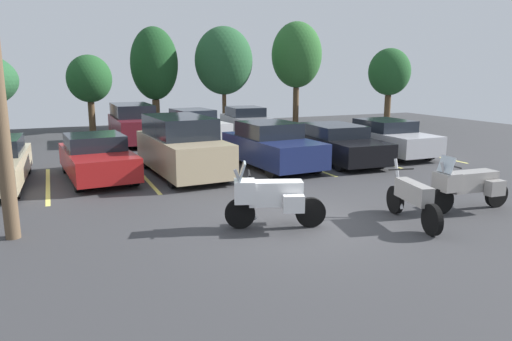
% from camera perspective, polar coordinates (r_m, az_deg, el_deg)
% --- Properties ---
extents(ground, '(44.00, 44.00, 0.10)m').
position_cam_1_polar(ground, '(10.80, 5.17, -6.40)').
color(ground, '#38383A').
extents(motorcycle_touring, '(2.10, 1.18, 1.45)m').
position_cam_1_polar(motorcycle_touring, '(10.16, 1.83, -3.21)').
color(motorcycle_touring, black).
rests_on(motorcycle_touring, ground).
extents(motorcycle_second, '(2.32, 0.99, 1.39)m').
position_cam_1_polar(motorcycle_second, '(12.48, 24.16, -1.53)').
color(motorcycle_second, black).
rests_on(motorcycle_second, ground).
extents(motorcycle_third, '(0.73, 2.23, 1.32)m').
position_cam_1_polar(motorcycle_third, '(11.04, 18.34, -3.24)').
color(motorcycle_third, black).
rests_on(motorcycle_third, ground).
extents(parking_stripes, '(22.87, 5.01, 0.01)m').
position_cam_1_polar(parking_stripes, '(15.67, -13.36, -0.71)').
color(parking_stripes, '#EAE066').
rests_on(parking_stripes, ground).
extents(car_red, '(2.14, 4.39, 1.38)m').
position_cam_1_polar(car_red, '(15.66, -18.62, 1.48)').
color(car_red, maroon).
rests_on(car_red, ground).
extents(car_tan, '(2.13, 4.84, 1.89)m').
position_cam_1_polar(car_tan, '(15.64, -8.96, 2.90)').
color(car_tan, tan).
rests_on(car_tan, ground).
extents(car_navy, '(2.18, 4.54, 1.58)m').
position_cam_1_polar(car_navy, '(16.60, 1.87, 2.97)').
color(car_navy, navy).
rests_on(car_navy, ground).
extents(car_black, '(2.15, 4.79, 1.36)m').
position_cam_1_polar(car_black, '(18.02, 9.72, 3.23)').
color(car_black, black).
rests_on(car_black, ground).
extents(car_silver, '(1.90, 4.71, 1.41)m').
position_cam_1_polar(car_silver, '(19.90, 15.34, 3.85)').
color(car_silver, '#B7B7BC').
rests_on(car_silver, ground).
extents(car_far_maroon, '(1.81, 4.64, 1.82)m').
position_cam_1_polar(car_far_maroon, '(22.97, -14.53, 5.47)').
color(car_far_maroon, maroon).
rests_on(car_far_maroon, ground).
extents(car_far_white, '(2.22, 4.88, 1.52)m').
position_cam_1_polar(car_far_white, '(23.20, -7.38, 5.35)').
color(car_far_white, white).
rests_on(car_far_white, ground).
extents(car_far_grey, '(2.06, 4.32, 1.53)m').
position_cam_1_polar(car_far_grey, '(24.39, -1.08, 5.80)').
color(car_far_grey, slate).
rests_on(car_far_grey, ground).
extents(tree_left, '(3.17, 3.17, 6.39)m').
position_cam_1_polar(tree_left, '(30.86, 4.92, 13.66)').
color(tree_left, '#4C3823').
rests_on(tree_left, ground).
extents(tree_center, '(2.41, 2.41, 4.22)m').
position_cam_1_polar(tree_center, '(27.90, -19.44, 10.33)').
color(tree_center, '#4C3823').
rests_on(tree_center, ground).
extents(tree_far_right, '(2.78, 2.78, 5.89)m').
position_cam_1_polar(tree_far_right, '(29.19, -12.16, 12.43)').
color(tree_far_right, '#4C3823').
rests_on(tree_far_right, ground).
extents(tree_far_left, '(3.46, 3.46, 5.95)m').
position_cam_1_polar(tree_far_left, '(29.09, -3.91, 13.04)').
color(tree_far_left, '#4C3823').
rests_on(tree_far_left, ground).
extents(tree_rear, '(2.68, 2.68, 4.78)m').
position_cam_1_polar(tree_rear, '(32.20, 15.77, 11.31)').
color(tree_rear, '#4C3823').
rests_on(tree_rear, ground).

